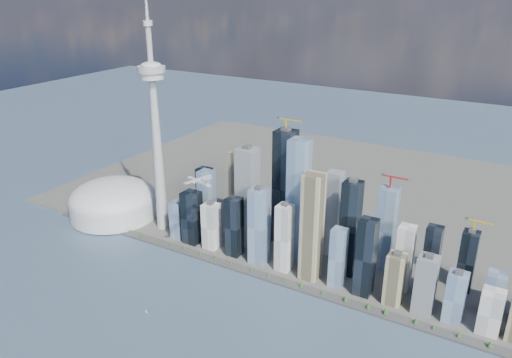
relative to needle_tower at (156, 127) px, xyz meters
The scene contains 8 objects.
seawall 385.07m from the needle_tower, 11.31° to the right, with size 1100.00×22.00×4.00m, color #383838.
land 544.99m from the needle_tower, 52.43° to the left, with size 1400.00×900.00×3.00m, color #4C4C47.
shoreline_trees 380.99m from the needle_tower, 11.31° to the right, with size 960.53×7.20×8.80m.
skyscraper_cluster 391.44m from the needle_tower, ahead, with size 736.00×142.00×268.60m.
needle_tower is the anchor object (origin of this frame).
dome_stadium 241.40m from the needle_tower, behind, with size 200.00×200.00×86.00m.
airplane 218.02m from the needle_tower, 29.34° to the right, with size 65.71×58.58×16.22m.
sailboat_west 386.43m from the needle_tower, 55.11° to the right, with size 7.58×3.93×10.59m.
Camera 1 is at (385.96, -451.71, 518.92)m, focal length 35.00 mm.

